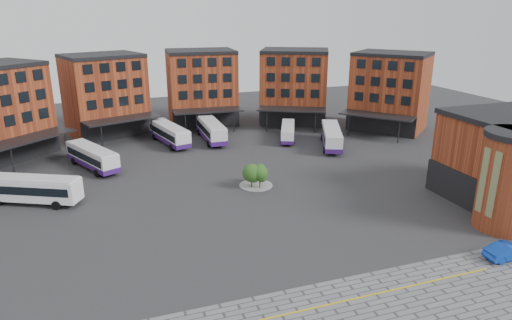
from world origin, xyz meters
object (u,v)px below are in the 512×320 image
object	(u,v)px
bus_d	(211,130)
bus_e	(288,132)
blue_car	(509,251)
bus_f	(331,136)
bus_a	(31,188)
tree_island	(256,174)
bus_c	(169,134)
bus_b	(92,157)

from	to	relation	value
bus_d	bus_e	world-z (taller)	bus_d
blue_car	bus_f	bearing A→B (deg)	-0.96
bus_a	tree_island	bearing A→B (deg)	-71.92
tree_island	bus_e	distance (m)	23.55
bus_d	bus_f	world-z (taller)	bus_d
bus_a	bus_c	xyz separation A→B (m)	(19.60, 20.00, -0.15)
bus_d	bus_a	bearing A→B (deg)	-142.90
bus_c	blue_car	distance (m)	54.21
tree_island	bus_a	distance (m)	27.38
bus_d	bus_f	bearing A→B (deg)	-29.64
tree_island	bus_e	world-z (taller)	tree_island
tree_island	bus_b	bearing A→B (deg)	143.39
bus_b	bus_f	bearing A→B (deg)	-28.03
bus_a	bus_f	world-z (taller)	bus_f
bus_b	blue_car	world-z (taller)	bus_b
tree_island	bus_d	xyz separation A→B (m)	(-0.15, 23.93, 0.05)
tree_island	bus_c	xyz separation A→B (m)	(-7.49, 24.00, -0.02)
bus_c	bus_d	distance (m)	7.33
tree_island	bus_f	bearing A→B (deg)	36.33
tree_island	bus_c	size ratio (longest dim) A/B	0.36
tree_island	bus_f	size ratio (longest dim) A/B	0.37
tree_island	bus_f	world-z (taller)	bus_f
bus_c	bus_f	world-z (taller)	bus_c
tree_island	bus_f	xyz separation A→B (m)	(18.08, 13.30, -0.03)
bus_b	tree_island	bearing A→B (deg)	-62.19
bus_b	bus_e	bearing A→B (deg)	-17.29
bus_d	blue_car	world-z (taller)	bus_d
bus_b	bus_c	size ratio (longest dim) A/B	0.94
bus_a	bus_b	bearing A→B (deg)	-6.09
blue_car	bus_d	bearing A→B (deg)	20.38
bus_e	bus_f	world-z (taller)	bus_f
bus_e	tree_island	bearing A→B (deg)	-99.19
bus_c	bus_a	bearing A→B (deg)	-148.29
bus_a	bus_e	world-z (taller)	bus_a
bus_f	bus_b	bearing A→B (deg)	-158.50
tree_island	bus_d	distance (m)	23.93
bus_a	bus_f	bearing A→B (deg)	-51.89
tree_island	bus_c	bearing A→B (deg)	107.33
bus_b	blue_car	size ratio (longest dim) A/B	2.45
bus_b	bus_e	size ratio (longest dim) A/B	1.18
bus_f	bus_c	bearing A→B (deg)	-178.75
bus_c	bus_f	size ratio (longest dim) A/B	1.02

